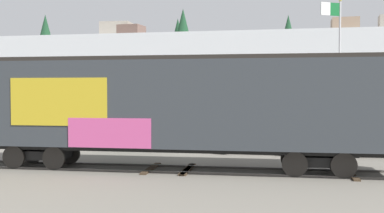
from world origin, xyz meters
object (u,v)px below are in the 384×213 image
(freight_car, at_px, (173,105))
(flagpole, at_px, (336,52))
(parked_car_green, at_px, (138,133))
(parked_car_white, at_px, (256,136))
(parked_car_black, at_px, (384,138))

(freight_car, xyz_separation_m, flagpole, (7.41, 11.29, 2.87))
(parked_car_green, relative_size, parked_car_white, 0.89)
(freight_car, height_order, parked_car_green, freight_car)
(parked_car_green, bearing_deg, parked_car_black, -0.79)
(freight_car, xyz_separation_m, parked_car_white, (2.94, 5.58, -1.68))
(parked_car_white, bearing_deg, flagpole, 51.90)
(freight_car, height_order, parked_car_black, freight_car)
(freight_car, height_order, parked_car_white, freight_car)
(flagpole, relative_size, parked_car_white, 1.90)
(flagpole, bearing_deg, parked_car_green, -153.16)
(freight_car, relative_size, parked_car_white, 3.84)
(parked_car_black, bearing_deg, freight_car, -147.54)
(parked_car_white, bearing_deg, parked_car_green, 177.34)
(parked_car_white, relative_size, parked_car_black, 0.98)
(flagpole, bearing_deg, parked_car_white, -128.10)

